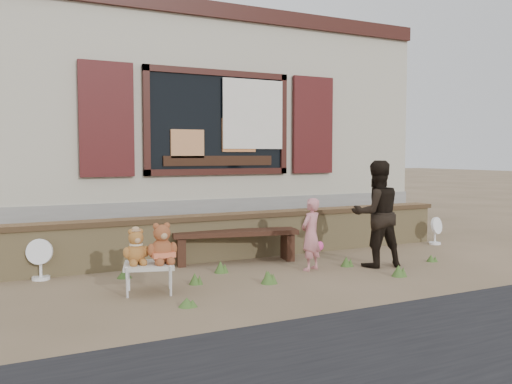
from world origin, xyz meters
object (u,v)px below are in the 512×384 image
adult (376,214)px  teddy_bear_left (136,246)px  child (311,234)px  teddy_bear_right (162,242)px  bench (235,239)px  folding_chair (149,266)px

adult → teddy_bear_left: bearing=11.4°
teddy_bear_left → child: child is taller
adult → teddy_bear_right: bearing=12.8°
child → teddy_bear_right: bearing=-18.2°
teddy_bear_left → teddy_bear_right: (0.27, -0.08, 0.03)m
teddy_bear_left → child: (2.38, 0.18, -0.05)m
bench → folding_chair: 1.93m
bench → folding_chair: bearing=-132.5°
bench → teddy_bear_right: bearing=-129.1°
bench → child: (0.68, -0.91, 0.15)m
bench → child: child is taller
folding_chair → teddy_bear_right: 0.30m
folding_chair → teddy_bear_right: bearing=0.0°
teddy_bear_right → child: child is taller
folding_chair → teddy_bear_right: (0.13, -0.04, 0.26)m
bench → child: bearing=-41.9°
teddy_bear_right → folding_chair: bearing=-180.0°
folding_chair → adult: adult is taller
teddy_bear_left → adult: size_ratio=0.27×
bench → child: size_ratio=1.90×
child → adult: adult is taller
child → teddy_bear_left: bearing=-20.8°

